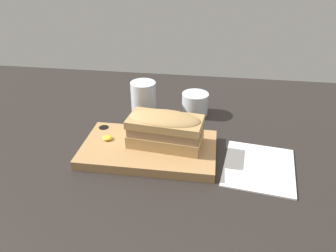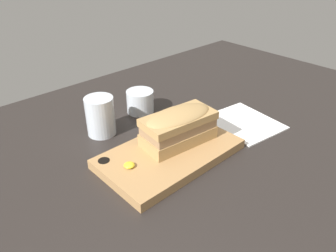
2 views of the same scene
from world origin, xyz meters
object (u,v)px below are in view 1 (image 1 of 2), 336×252
object	(u,v)px
wine_glass	(195,104)
napkin	(259,167)
water_glass	(144,101)
serving_board	(149,149)
sandwich	(165,128)

from	to	relation	value
wine_glass	napkin	bearing A→B (deg)	-56.20
water_glass	napkin	bearing A→B (deg)	-35.29
serving_board	water_glass	world-z (taller)	water_glass
wine_glass	sandwich	bearing A→B (deg)	-104.68
serving_board	napkin	bearing A→B (deg)	-4.81
serving_board	sandwich	bearing A→B (deg)	15.49
wine_glass	napkin	xyz separation A→B (cm)	(17.68, -26.40, -3.05)
sandwich	serving_board	bearing A→B (deg)	-164.51
wine_glass	water_glass	bearing A→B (deg)	-169.91
napkin	water_glass	bearing A→B (deg)	144.71
water_glass	sandwich	bearing A→B (deg)	-64.30
serving_board	water_glass	xyz separation A→B (cm)	(-5.53, 21.27, 3.46)
serving_board	napkin	xyz separation A→B (cm)	(27.83, -2.34, -1.01)
water_glass	wine_glass	xyz separation A→B (cm)	(15.69, 2.79, -1.42)
serving_board	napkin	size ratio (longest dim) A/B	1.59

